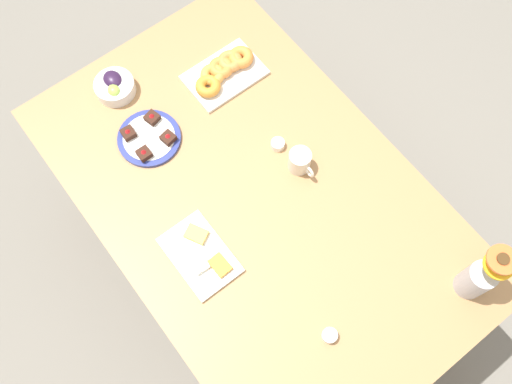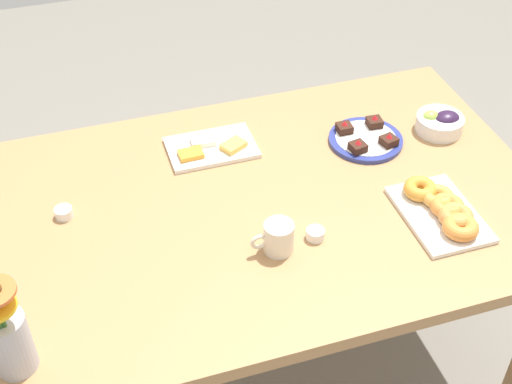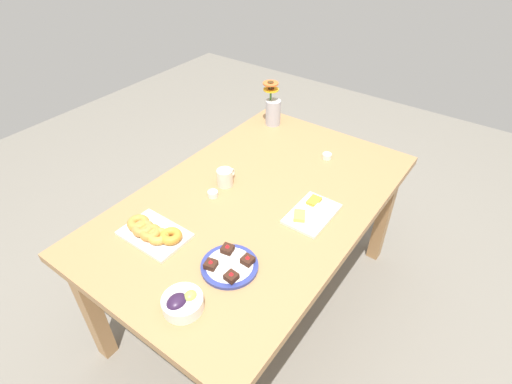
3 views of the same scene
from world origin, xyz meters
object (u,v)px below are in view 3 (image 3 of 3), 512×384
object	(u,v)px
dessert_plate	(230,265)
flower_vase	(273,110)
dining_table	(256,212)
cheese_platter	(312,213)
grape_bowl	(182,303)
coffee_mug	(225,177)
jam_cup_honey	(327,156)
croissant_platter	(153,232)
jam_cup_berry	(213,194)

from	to	relation	value
dessert_plate	flower_vase	world-z (taller)	flower_vase
dining_table	cheese_platter	size ratio (longest dim) A/B	6.15
dessert_plate	flower_vase	bearing A→B (deg)	25.99
dining_table	grape_bowl	bearing A→B (deg)	-166.80
dining_table	grape_bowl	xyz separation A→B (m)	(-0.64, -0.15, 0.12)
coffee_mug	jam_cup_honey	xyz separation A→B (m)	(0.50, -0.29, -0.03)
coffee_mug	flower_vase	xyz separation A→B (m)	(0.65, 0.16, 0.05)
dining_table	flower_vase	world-z (taller)	flower_vase
grape_bowl	dining_table	bearing A→B (deg)	13.20
cheese_platter	croissant_platter	world-z (taller)	croissant_platter
grape_bowl	jam_cup_honey	distance (m)	1.15
cheese_platter	flower_vase	world-z (taller)	flower_vase
dining_table	flower_vase	size ratio (longest dim) A/B	6.00
croissant_platter	flower_vase	xyz separation A→B (m)	(1.11, 0.15, 0.07)
dining_table	jam_cup_berry	distance (m)	0.23
jam_cup_honey	jam_cup_berry	size ratio (longest dim) A/B	1.00
dining_table	jam_cup_honey	xyz separation A→B (m)	(0.50, -0.10, 0.10)
grape_bowl	croissant_platter	world-z (taller)	grape_bowl
jam_cup_berry	dessert_plate	xyz separation A→B (m)	(-0.30, -0.34, -0.00)
cheese_platter	dessert_plate	xyz separation A→B (m)	(-0.46, 0.10, 0.00)
dining_table	jam_cup_berry	size ratio (longest dim) A/B	33.33
dining_table	jam_cup_berry	world-z (taller)	jam_cup_berry
croissant_platter	jam_cup_berry	world-z (taller)	croissant_platter
croissant_platter	cheese_platter	bearing A→B (deg)	-42.60
coffee_mug	dessert_plate	xyz separation A→B (m)	(-0.40, -0.35, -0.03)
coffee_mug	cheese_platter	world-z (taller)	coffee_mug
grape_bowl	cheese_platter	xyz separation A→B (m)	(0.70, -0.12, -0.02)
jam_cup_honey	dessert_plate	world-z (taller)	dessert_plate
grape_bowl	jam_cup_berry	world-z (taller)	grape_bowl
coffee_mug	dessert_plate	world-z (taller)	coffee_mug
jam_cup_honey	jam_cup_berry	world-z (taller)	same
dining_table	cheese_platter	world-z (taller)	cheese_platter
grape_bowl	jam_cup_berry	xyz separation A→B (m)	(0.54, 0.33, -0.01)
jam_cup_berry	flower_vase	size ratio (longest dim) A/B	0.18
coffee_mug	jam_cup_berry	size ratio (longest dim) A/B	2.33
croissant_platter	grape_bowl	bearing A→B (deg)	-117.72
croissant_platter	jam_cup_honey	xyz separation A→B (m)	(0.96, -0.31, -0.01)
cheese_platter	croissant_platter	bearing A→B (deg)	137.40
coffee_mug	flower_vase	world-z (taller)	flower_vase
dining_table	jam_cup_honey	size ratio (longest dim) A/B	33.33
dining_table	croissant_platter	distance (m)	0.51
croissant_platter	dessert_plate	xyz separation A→B (m)	(0.06, -0.37, -0.01)
flower_vase	jam_cup_berry	bearing A→B (deg)	-167.16
dessert_plate	flower_vase	xyz separation A→B (m)	(1.05, 0.51, 0.08)
cheese_platter	croissant_platter	distance (m)	0.69
jam_cup_honey	jam_cup_berry	xyz separation A→B (m)	(-0.61, 0.28, 0.00)
dining_table	jam_cup_honey	distance (m)	0.52
jam_cup_berry	flower_vase	world-z (taller)	flower_vase
jam_cup_honey	jam_cup_berry	distance (m)	0.67
grape_bowl	jam_cup_berry	distance (m)	0.63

